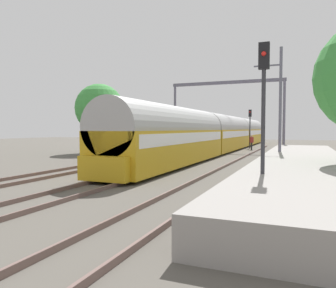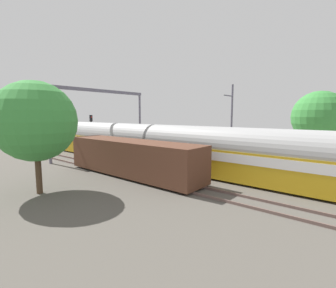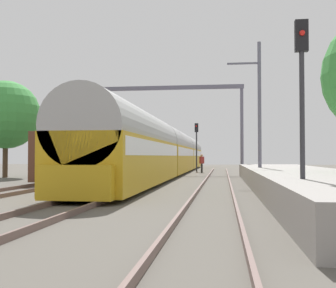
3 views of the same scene
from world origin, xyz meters
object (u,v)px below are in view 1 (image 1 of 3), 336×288
Objects in this scene: person_crossing at (252,141)px; railway_signal_near at (263,100)px; passenger_train at (225,133)px; railway_signal_far at (250,123)px; freight_car at (156,140)px; catenary_gantry at (226,100)px.

railway_signal_near is (4.17, -27.27, 2.40)m from person_crossing.
passenger_train is 6.04m from railway_signal_far.
railway_signal_far reaches higher than passenger_train.
catenary_gantry reaches higher than freight_car.
railway_signal_near is at bearing 61.94° from person_crossing.
person_crossing is (2.61, 2.22, -0.94)m from passenger_train.
passenger_train is at bearing 105.15° from railway_signal_near.
catenary_gantry reaches higher than railway_signal_far.
railway_signal_near reaches higher than freight_car.
freight_car is (-4.22, -9.61, -0.50)m from passenger_train.
railway_signal_far is 6.11m from catenary_gantry.
freight_car is at bearing -112.89° from catenary_gantry.
catenary_gantry is (-6.78, 25.43, 2.23)m from railway_signal_near.
passenger_train reaches higher than person_crossing.
passenger_train is 10.12× the size of railway_signal_far.
railway_signal_far is at bearing 71.13° from passenger_train.
railway_signal_near is 31.04m from railway_signal_far.
railway_signal_near is at bearing -80.99° from railway_signal_far.
railway_signal_far is 0.38× the size of catenary_gantry.
person_crossing is 27.69m from railway_signal_near.
passenger_train is 10.50m from freight_car.
catenary_gantry is at bearing -1.63° from person_crossing.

